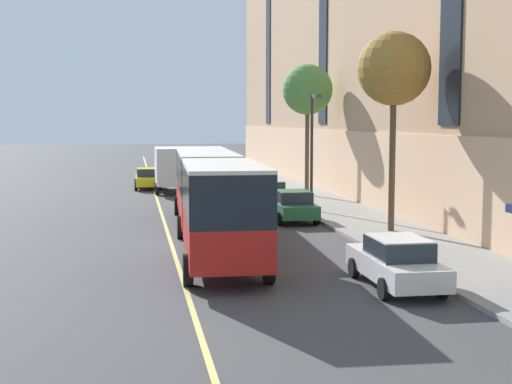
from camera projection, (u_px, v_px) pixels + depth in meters
name	position (u px, v px, depth m)	size (l,w,h in m)	color
ground_plane	(191.00, 244.00, 29.10)	(260.00, 260.00, 0.00)	#424244
sidewalk	(375.00, 226.00, 33.55)	(4.42, 160.00, 0.15)	gray
city_bus	(210.00, 190.00, 29.98)	(3.53, 20.23, 3.62)	red
parked_car_white_0	(396.00, 262.00, 21.42)	(1.99, 4.77, 1.56)	silver
parked_car_champagne_1	(268.00, 194.00, 41.64)	(1.95, 4.42, 1.56)	#BCAD89
parked_car_white_2	(231.00, 173.00, 58.04)	(2.07, 4.46, 1.56)	silver
parked_car_green_4	(292.00, 206.00, 35.70)	(2.04, 4.53, 1.56)	#23603D
box_truck	(171.00, 167.00, 49.68)	(2.37, 6.80, 3.20)	silver
taxi_cab	(147.00, 178.00, 52.70)	(1.92, 4.24, 1.56)	yellow
street_tree_mid_block	(394.00, 70.00, 31.02)	(3.22, 3.22, 8.75)	brown
street_tree_far_uptown	(308.00, 90.00, 46.30)	(3.27, 3.27, 8.54)	brown
street_lamp	(313.00, 139.00, 38.39)	(0.36, 1.48, 6.31)	#2D2D30
lane_centerline	(168.00, 233.00, 31.91)	(0.16, 140.00, 0.01)	#E0D66B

